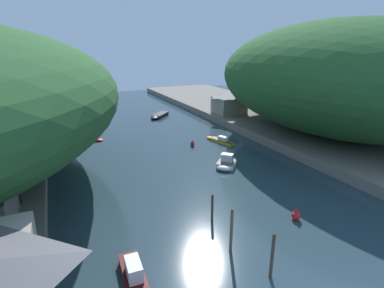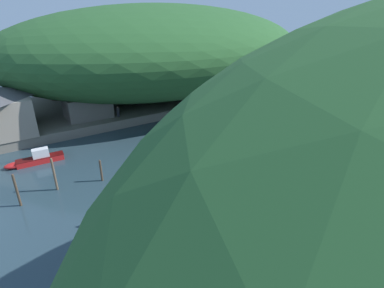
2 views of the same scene
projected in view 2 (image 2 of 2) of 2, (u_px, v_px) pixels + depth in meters
name	position (u px, v px, depth m)	size (l,w,h in m)	color
water_surface	(238.00, 149.00, 38.89)	(130.00, 130.00, 0.00)	#283D47
left_bank	(149.00, 98.00, 58.52)	(22.00, 120.00, 1.33)	slate
hillside_left	(160.00, 50.00, 57.47)	(42.51, 59.52, 16.37)	#285628
boathouse_shed	(87.00, 101.00, 45.64)	(5.61, 6.97, 4.72)	slate
boat_far_right_bank	(256.00, 113.00, 51.72)	(4.93, 4.95, 0.39)	red
boat_far_upstream	(218.00, 180.00, 30.86)	(3.90, 3.95, 1.66)	silver
boat_red_skiff	(305.00, 101.00, 58.11)	(2.89, 3.78, 1.25)	black
boat_small_dinghy	(380.00, 127.00, 45.08)	(5.62, 5.84, 0.72)	black
boat_mid_channel	(35.00, 160.00, 35.02)	(1.61, 6.44, 1.71)	red
boat_navy_launch	(313.00, 174.00, 32.27)	(2.66, 5.86, 1.05)	gold
mooring_post_nearest	(17.00, 190.00, 26.98)	(0.22, 0.22, 3.34)	#4C3D2D
mooring_post_second	(54.00, 174.00, 29.39)	(0.23, 0.23, 3.55)	brown
mooring_post_middle	(101.00, 170.00, 31.20)	(0.22, 0.22, 2.47)	#4C3D2D
channel_buoy_near	(278.00, 157.00, 35.90)	(0.67, 0.67, 1.00)	red
channel_buoy_far	(91.00, 221.00, 24.88)	(0.79, 0.79, 1.18)	red
person_on_quay	(118.00, 111.00, 46.11)	(0.23, 0.38, 1.69)	#282D3D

